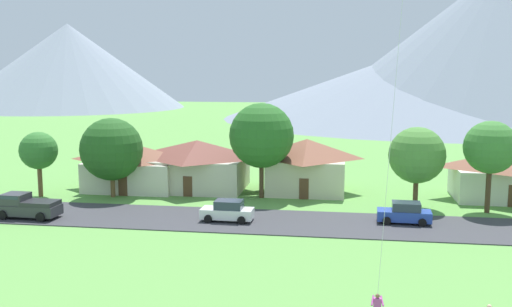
{
  "coord_description": "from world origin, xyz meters",
  "views": [
    {
      "loc": [
        2.79,
        -18.69,
        12.14
      ],
      "look_at": [
        -1.74,
        10.8,
        7.84
      ],
      "focal_mm": 40.61,
      "sensor_mm": 36.0,
      "label": 1
    }
  ],
  "objects": [
    {
      "name": "tree_center",
      "position": [
        -26.23,
        32.49,
        4.46
      ],
      "size": [
        3.6,
        3.6,
        6.3
      ],
      "color": "brown",
      "rests_on": "ground"
    },
    {
      "name": "mountain_far_west_ridge",
      "position": [
        40.52,
        132.37,
        18.83
      ],
      "size": [
        96.92,
        96.92,
        37.65
      ],
      "primitive_type": "cone",
      "color": "gray",
      "rests_on": "ground"
    },
    {
      "name": "parked_car_white_mid_west",
      "position": [
        -6.4,
        26.0,
        0.87
      ],
      "size": [
        4.23,
        2.14,
        1.68
      ],
      "color": "white",
      "rests_on": "road_strip"
    },
    {
      "name": "tree_far_right",
      "position": [
        15.08,
        32.33,
        5.64
      ],
      "size": [
        4.5,
        4.5,
        7.93
      ],
      "color": "#4C3823",
      "rests_on": "ground"
    },
    {
      "name": "pickup_truck_charcoal_east_side",
      "position": [
        -22.99,
        24.44,
        1.06
      ],
      "size": [
        5.27,
        2.48,
        1.99
      ],
      "color": "#333338",
      "rests_on": "road_strip"
    },
    {
      "name": "house_right_center",
      "position": [
        -18.42,
        37.24,
        2.41
      ],
      "size": [
        9.8,
        7.16,
        4.65
      ],
      "color": "beige",
      "rests_on": "ground"
    },
    {
      "name": "mountain_west_ridge",
      "position": [
        -86.12,
        159.64,
        13.49
      ],
      "size": [
        73.88,
        73.88,
        26.98
      ],
      "primitive_type": "cone",
      "color": "gray",
      "rests_on": "ground"
    },
    {
      "name": "mountain_east_ridge",
      "position": [
        23.85,
        132.73,
        9.27
      ],
      "size": [
        104.04,
        104.04,
        18.53
      ],
      "primitive_type": "cone",
      "color": "gray",
      "rests_on": "ground"
    },
    {
      "name": "parked_car_blue_west_end",
      "position": [
        7.67,
        27.48,
        0.87
      ],
      "size": [
        4.27,
        2.21,
        1.68
      ],
      "color": "#2847A8",
      "rests_on": "road_strip"
    },
    {
      "name": "house_leftmost",
      "position": [
        -0.89,
        38.88,
        2.75
      ],
      "size": [
        8.19,
        8.16,
        5.32
      ],
      "color": "beige",
      "rests_on": "ground"
    },
    {
      "name": "road_strip",
      "position": [
        0.0,
        26.34,
        0.04
      ],
      "size": [
        160.0,
        7.72,
        0.08
      ],
      "primitive_type": "cube",
      "color": "#38383D",
      "rests_on": "ground"
    },
    {
      "name": "house_left_center",
      "position": [
        17.86,
        37.98,
        2.39
      ],
      "size": [
        9.98,
        6.84,
        4.62
      ],
      "color": "silver",
      "rests_on": "ground"
    },
    {
      "name": "tree_near_left",
      "position": [
        -4.95,
        35.17,
        6.01
      ],
      "size": [
        6.16,
        6.16,
        9.1
      ],
      "color": "#4C3823",
      "rests_on": "ground"
    },
    {
      "name": "tree_near_right",
      "position": [
        -19.21,
        33.38,
        4.65
      ],
      "size": [
        6.0,
        6.0,
        7.65
      ],
      "color": "brown",
      "rests_on": "ground"
    },
    {
      "name": "house_rightmost",
      "position": [
        -12.09,
        38.4,
        2.61
      ],
      "size": [
        10.45,
        8.26,
        5.04
      ],
      "color": "beige",
      "rests_on": "ground"
    },
    {
      "name": "tree_left_of_center",
      "position": [
        9.12,
        32.91,
        4.77
      ],
      "size": [
        4.95,
        4.95,
        7.26
      ],
      "color": "brown",
      "rests_on": "ground"
    }
  ]
}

